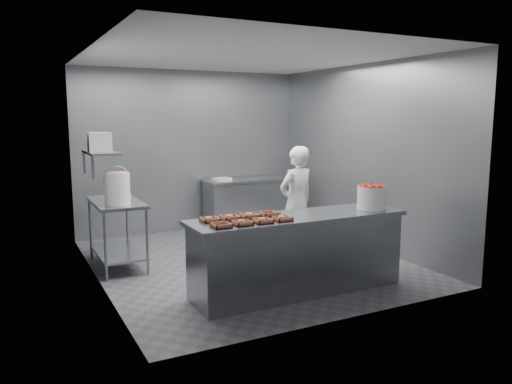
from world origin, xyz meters
TOP-DOWN VIEW (x-y plane):
  - floor at (0.00, 0.00)m, footprint 4.50×4.50m
  - ceiling at (0.00, 0.00)m, footprint 4.50×4.50m
  - wall_back at (0.00, 2.25)m, footprint 4.00×0.04m
  - wall_left at (-2.00, 0.00)m, footprint 0.04×4.50m
  - wall_right at (2.00, 0.00)m, footprint 0.04×4.50m
  - service_counter at (0.00, -1.35)m, footprint 2.60×0.70m
  - prep_table at (-1.65, 0.60)m, footprint 0.60×1.20m
  - back_counter at (0.90, 1.90)m, footprint 1.50×0.60m
  - wall_shelf at (-1.82, 0.60)m, footprint 0.35×0.90m
  - tray_0 at (-1.03, -1.51)m, footprint 0.19×0.18m
  - tray_1 at (-0.79, -1.51)m, footprint 0.19×0.18m
  - tray_2 at (-0.55, -1.51)m, footprint 0.19×0.18m
  - tray_3 at (-0.31, -1.51)m, footprint 0.19×0.18m
  - tray_4 at (-1.03, -1.19)m, footprint 0.19×0.18m
  - tray_5 at (-0.79, -1.19)m, footprint 0.19×0.18m
  - tray_6 at (-0.55, -1.19)m, footprint 0.19×0.18m
  - tray_7 at (-0.31, -1.19)m, footprint 0.19×0.18m
  - worker at (0.74, -0.11)m, footprint 0.65×0.49m
  - strawberry_tub at (1.00, -1.41)m, footprint 0.35×0.35m
  - glaze_bucket at (-1.68, 0.32)m, footprint 0.34×0.32m
  - bucket_lid at (-1.53, 0.93)m, footprint 0.39×0.39m
  - rag at (-1.63, 1.03)m, footprint 0.15×0.13m
  - appliance at (-1.82, 0.64)m, footprint 0.30×0.34m
  - paper_stack at (0.44, 1.90)m, footprint 0.32×0.25m

SIDE VIEW (x-z plane):
  - floor at x=0.00m, z-range 0.00..0.00m
  - back_counter at x=0.90m, z-range 0.00..0.90m
  - service_counter at x=0.00m, z-range 0.00..0.90m
  - prep_table at x=-1.65m, z-range 0.14..1.04m
  - worker at x=0.74m, z-range 0.00..1.60m
  - rag at x=-1.63m, z-range 0.90..0.92m
  - bucket_lid at x=-1.53m, z-range 0.90..0.92m
  - tray_0 at x=-1.03m, z-range 0.90..0.94m
  - tray_7 at x=-0.31m, z-range 0.90..0.94m
  - tray_1 at x=-0.79m, z-range 0.89..0.95m
  - tray_2 at x=-0.55m, z-range 0.89..0.95m
  - tray_3 at x=-0.31m, z-range 0.89..0.95m
  - tray_4 at x=-1.03m, z-range 0.89..0.95m
  - tray_5 at x=-0.79m, z-range 0.89..0.95m
  - tray_6 at x=-0.55m, z-range 0.89..0.95m
  - paper_stack at x=0.44m, z-range 0.90..0.95m
  - strawberry_tub at x=1.00m, z-range 0.91..1.20m
  - glaze_bucket at x=-1.68m, z-range 0.87..1.36m
  - wall_back at x=0.00m, z-range 0.00..2.80m
  - wall_left at x=-2.00m, z-range 0.00..2.80m
  - wall_right at x=2.00m, z-range 0.00..2.80m
  - wall_shelf at x=-1.82m, z-range 1.54..1.56m
  - appliance at x=-1.82m, z-range 1.56..1.81m
  - ceiling at x=0.00m, z-range 2.80..2.80m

